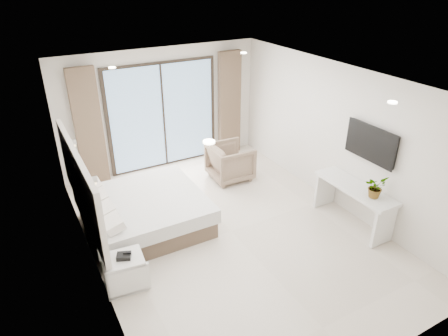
{
  "coord_description": "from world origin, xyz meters",
  "views": [
    {
      "loc": [
        -2.91,
        -5.02,
        4.23
      ],
      "look_at": [
        0.08,
        0.4,
        1.06
      ],
      "focal_mm": 32.0,
      "sensor_mm": 36.0,
      "label": 1
    }
  ],
  "objects_px": {
    "bed": "(144,212)",
    "nightstand": "(125,272)",
    "armchair": "(230,160)",
    "console_desk": "(354,196)"
  },
  "relations": [
    {
      "from": "bed",
      "to": "nightstand",
      "type": "relative_size",
      "value": 3.36
    },
    {
      "from": "bed",
      "to": "armchair",
      "type": "height_order",
      "value": "armchair"
    },
    {
      "from": "bed",
      "to": "armchair",
      "type": "relative_size",
      "value": 2.36
    },
    {
      "from": "console_desk",
      "to": "bed",
      "type": "bearing_deg",
      "value": 152.75
    },
    {
      "from": "nightstand",
      "to": "bed",
      "type": "bearing_deg",
      "value": 66.54
    },
    {
      "from": "console_desk",
      "to": "armchair",
      "type": "height_order",
      "value": "armchair"
    },
    {
      "from": "bed",
      "to": "nightstand",
      "type": "height_order",
      "value": "bed"
    },
    {
      "from": "nightstand",
      "to": "armchair",
      "type": "height_order",
      "value": "armchair"
    },
    {
      "from": "bed",
      "to": "console_desk",
      "type": "height_order",
      "value": "console_desk"
    },
    {
      "from": "nightstand",
      "to": "armchair",
      "type": "distance_m",
      "value": 3.69
    }
  ]
}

